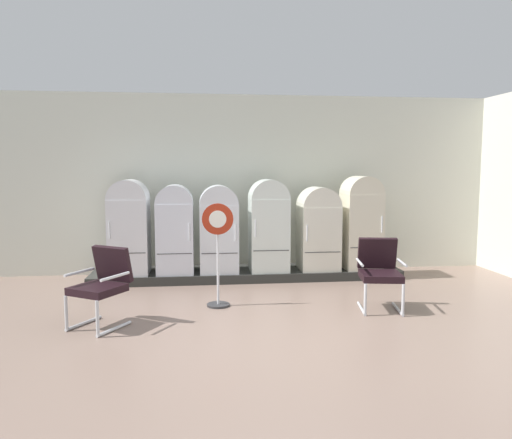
% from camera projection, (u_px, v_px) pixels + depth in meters
% --- Properties ---
extents(ground, '(12.00, 10.00, 0.05)m').
position_uv_depth(ground, '(273.00, 338.00, 5.65)').
color(ground, '#80695D').
extents(back_wall, '(11.76, 0.12, 3.24)m').
position_uv_depth(back_wall, '(244.00, 183.00, 9.09)').
color(back_wall, silver).
rests_on(back_wall, ground).
extents(display_plinth, '(5.32, 0.95, 0.15)m').
position_uv_depth(display_plinth, '(247.00, 274.00, 8.63)').
color(display_plinth, '#2C2D29').
rests_on(display_plinth, ground).
extents(refrigerator_0, '(0.64, 0.72, 1.58)m').
position_uv_depth(refrigerator_0, '(129.00, 224.00, 8.22)').
color(refrigerator_0, white).
rests_on(refrigerator_0, display_plinth).
extents(refrigerator_1, '(0.61, 0.68, 1.49)m').
position_uv_depth(refrigerator_1, '(175.00, 226.00, 8.29)').
color(refrigerator_1, white).
rests_on(refrigerator_1, display_plinth).
extents(refrigerator_2, '(0.65, 0.63, 1.48)m').
position_uv_depth(refrigerator_2, '(219.00, 226.00, 8.35)').
color(refrigerator_2, silver).
rests_on(refrigerator_2, display_plinth).
extents(refrigerator_3, '(0.65, 0.68, 1.57)m').
position_uv_depth(refrigerator_3, '(269.00, 222.00, 8.47)').
color(refrigerator_3, silver).
rests_on(refrigerator_3, display_plinth).
extents(refrigerator_4, '(0.67, 0.67, 1.44)m').
position_uv_depth(refrigerator_4, '(318.00, 226.00, 8.57)').
color(refrigerator_4, silver).
rests_on(refrigerator_4, display_plinth).
extents(refrigerator_5, '(0.62, 0.68, 1.63)m').
position_uv_depth(refrigerator_5, '(361.00, 219.00, 8.65)').
color(refrigerator_5, beige).
rests_on(refrigerator_5, display_plinth).
extents(armchair_left, '(0.79, 0.82, 0.96)m').
position_uv_depth(armchair_left, '(103.00, 282.00, 5.98)').
color(armchair_left, silver).
rests_on(armchair_left, ground).
extents(armchair_right, '(0.67, 0.72, 0.96)m').
position_uv_depth(armchair_right, '(379.00, 269.00, 6.71)').
color(armchair_right, silver).
rests_on(armchair_right, ground).
extents(sign_stand, '(0.43, 0.32, 1.44)m').
position_uv_depth(sign_stand, '(218.00, 258.00, 6.80)').
color(sign_stand, '#2D2D30').
rests_on(sign_stand, ground).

